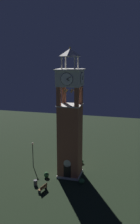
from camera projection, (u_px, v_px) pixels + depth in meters
ground at (70, 175)px, 38.14m from camera, size 80.00×80.00×0.00m
clock_tower at (70, 125)px, 36.43m from camera, size 3.74×3.74×19.13m
park_bench at (43, 188)px, 33.36m from camera, size 0.83×1.66×0.95m
lamp_post at (33, 150)px, 40.45m from camera, size 0.36×0.36×4.16m
trash_bin at (35, 183)px, 34.89m from camera, size 0.52×0.52×0.80m
shrub_near_entry at (46, 175)px, 37.16m from camera, size 0.76×0.76×0.89m
shrub_left_of_tower at (81, 161)px, 42.16m from camera, size 0.95×0.95×0.72m
shrub_behind_bench at (82, 181)px, 35.51m from camera, size 0.84×0.84×0.70m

